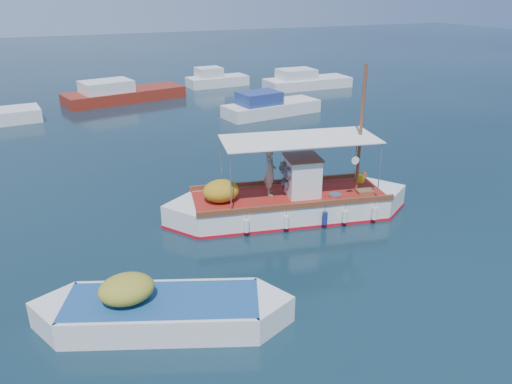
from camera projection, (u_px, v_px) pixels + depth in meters
name	position (u px, v px, depth m)	size (l,w,h in m)	color
ground	(282.00, 224.00, 17.83)	(160.00, 160.00, 0.00)	black
fishing_caique	(288.00, 204.00, 18.28)	(9.09, 3.81, 5.65)	white
dinghy	(160.00, 313.00, 12.44)	(6.17, 3.47, 1.62)	white
bg_boat_n	(121.00, 94.00, 36.67)	(9.07, 4.53, 1.80)	maroon
bg_boat_ne	(269.00, 108.00, 32.71)	(6.76, 3.11, 1.80)	silver
bg_boat_e	(305.00, 82.00, 41.41)	(7.19, 2.64, 1.80)	silver
bg_boat_far_n	(216.00, 80.00, 42.17)	(5.20, 2.32, 1.80)	silver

